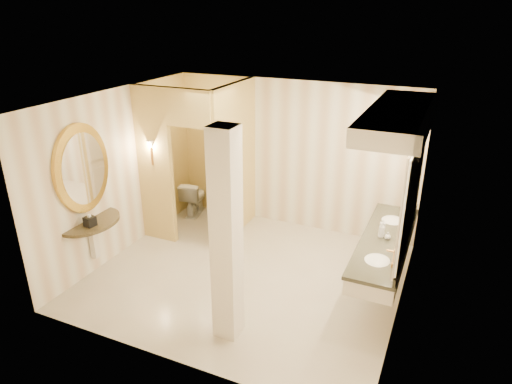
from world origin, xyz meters
TOP-DOWN VIEW (x-y plane):
  - floor at (0.00, 0.00)m, footprint 4.50×4.50m
  - ceiling at (0.00, 0.00)m, footprint 4.50×4.50m
  - wall_back at (0.00, 2.00)m, footprint 4.50×0.02m
  - wall_front at (0.00, -2.00)m, footprint 4.50×0.02m
  - wall_left at (-2.25, 0.00)m, footprint 0.02×4.00m
  - wall_right at (2.25, 0.00)m, footprint 0.02×4.00m
  - toilet_closet at (-1.12, 0.97)m, footprint 1.50×1.55m
  - wall_sconce at (-1.93, 0.43)m, footprint 0.14×0.14m
  - vanity at (1.98, 0.40)m, footprint 0.75×2.54m
  - console_shelf at (-2.21, -0.83)m, footprint 1.02×1.02m
  - pillar at (0.35, -1.28)m, footprint 0.30×0.30m
  - tissue_box at (-2.07, -0.96)m, footprint 0.16×0.16m
  - toilet at (-1.91, 1.62)m, footprint 0.51×0.74m
  - soap_bottle_a at (1.86, 0.67)m, footprint 0.09×0.09m
  - soap_bottle_b at (1.98, 0.38)m, footprint 0.11×0.11m
  - soap_bottle_c at (1.88, 0.42)m, footprint 0.11×0.11m

SIDE VIEW (x-z plane):
  - floor at x=0.00m, z-range 0.00..0.00m
  - toilet at x=-1.91m, z-range 0.00..0.70m
  - soap_bottle_b at x=1.98m, z-range 0.88..0.98m
  - tissue_box at x=-2.07m, z-range 0.88..1.02m
  - soap_bottle_a at x=1.86m, z-range 0.88..1.03m
  - soap_bottle_c at x=1.88m, z-range 0.88..1.10m
  - console_shelf at x=-2.21m, z-range 0.37..2.33m
  - wall_back at x=0.00m, z-range 0.00..2.70m
  - wall_front at x=0.00m, z-range 0.00..2.70m
  - wall_left at x=-2.25m, z-range 0.00..2.70m
  - wall_right at x=2.25m, z-range 0.00..2.70m
  - pillar at x=0.35m, z-range 0.00..2.70m
  - toilet_closet at x=-1.12m, z-range 0.04..2.74m
  - vanity at x=1.98m, z-range 0.58..2.67m
  - wall_sconce at x=-1.93m, z-range 1.52..1.94m
  - ceiling at x=0.00m, z-range 2.70..2.70m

